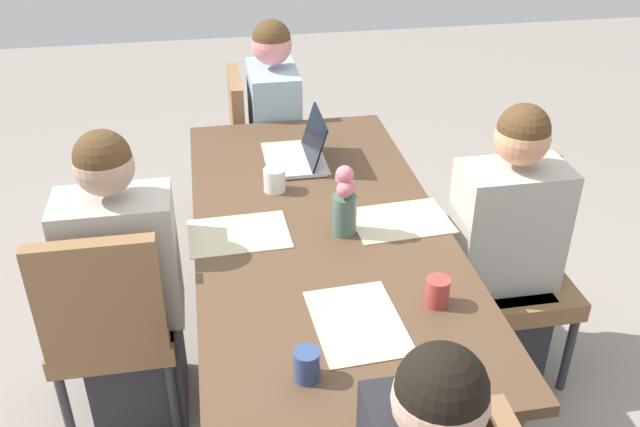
{
  "coord_description": "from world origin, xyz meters",
  "views": [
    {
      "loc": [
        2.14,
        -0.38,
        2.09
      ],
      "look_at": [
        0.0,
        0.0,
        0.8
      ],
      "focal_mm": 38.91,
      "sensor_mm": 36.0,
      "label": 1
    }
  ],
  "objects": [
    {
      "name": "coffee_mug_near_right",
      "position": [
        0.52,
        0.28,
        0.8
      ],
      "size": [
        0.07,
        0.07,
        0.09
      ],
      "primitive_type": "cylinder",
      "color": "#AD3D38",
      "rests_on": "dining_table"
    },
    {
      "name": "coffee_mug_centre_left",
      "position": [
        0.77,
        -0.17,
        0.8
      ],
      "size": [
        0.07,
        0.07,
        0.09
      ],
      "primitive_type": "cylinder",
      "color": "#33477A",
      "rests_on": "dining_table"
    },
    {
      "name": "chair_head_left_left_near",
      "position": [
        -1.25,
        -0.11,
        0.5
      ],
      "size": [
        0.44,
        0.44,
        0.9
      ],
      "color": "olive",
      "rests_on": "ground_plane"
    },
    {
      "name": "chair_near_right_near",
      "position": [
        0.1,
        -0.78,
        0.5
      ],
      "size": [
        0.44,
        0.44,
        0.9
      ],
      "color": "olive",
      "rests_on": "ground_plane"
    },
    {
      "name": "dining_table",
      "position": [
        0.0,
        0.0,
        0.67
      ],
      "size": [
        1.97,
        0.92,
        0.75
      ],
      "color": "brown",
      "rests_on": "ground_plane"
    },
    {
      "name": "person_head_left_left_near",
      "position": [
        -1.19,
        -0.03,
        0.53
      ],
      "size": [
        0.4,
        0.36,
        1.19
      ],
      "color": "#2D2D33",
      "rests_on": "ground_plane"
    },
    {
      "name": "placemat_near_right_near",
      "position": [
        0.01,
        -0.3,
        0.75
      ],
      "size": [
        0.27,
        0.37,
        0.0
      ],
      "primitive_type": "cube",
      "rotation": [
        0.0,
        0.0,
        1.6
      ],
      "color": "beige",
      "rests_on": "dining_table"
    },
    {
      "name": "placemat_head_left_left_near",
      "position": [
        -0.56,
        -0.01,
        0.75
      ],
      "size": [
        0.36,
        0.26,
        0.0
      ],
      "primitive_type": "cube",
      "rotation": [
        0.0,
        0.0,
        -0.0
      ],
      "color": "beige",
      "rests_on": "dining_table"
    },
    {
      "name": "placemat_head_right_left_mid",
      "position": [
        0.57,
        0.01,
        0.75
      ],
      "size": [
        0.37,
        0.28,
        0.0
      ],
      "primitive_type": "cube",
      "rotation": [
        0.0,
        0.0,
        3.2
      ],
      "color": "beige",
      "rests_on": "dining_table"
    },
    {
      "name": "ground_plane",
      "position": [
        0.0,
        0.0,
        0.0
      ],
      "size": [
        10.0,
        10.0,
        0.0
      ],
      "primitive_type": "plane",
      "color": "gray"
    },
    {
      "name": "placemat_far_left_far",
      "position": [
        0.02,
        0.3,
        0.75
      ],
      "size": [
        0.28,
        0.38,
        0.0
      ],
      "primitive_type": "cube",
      "rotation": [
        0.0,
        0.0,
        -1.5
      ],
      "color": "beige",
      "rests_on": "dining_table"
    },
    {
      "name": "flower_vase",
      "position": [
        0.06,
        0.08,
        0.89
      ],
      "size": [
        0.1,
        0.09,
        0.27
      ],
      "color": "#4C6B60",
      "rests_on": "dining_table"
    },
    {
      "name": "person_near_right_near",
      "position": [
        0.02,
        -0.72,
        0.53
      ],
      "size": [
        0.36,
        0.4,
        1.19
      ],
      "color": "#2D2D33",
      "rests_on": "ground_plane"
    },
    {
      "name": "person_far_left_far",
      "position": [
        0.05,
        0.72,
        0.53
      ],
      "size": [
        0.36,
        0.4,
        1.19
      ],
      "color": "#2D2D33",
      "rests_on": "ground_plane"
    },
    {
      "name": "chair_far_left_far",
      "position": [
        -0.03,
        0.78,
        0.5
      ],
      "size": [
        0.44,
        0.44,
        0.9
      ],
      "color": "olive",
      "rests_on": "ground_plane"
    },
    {
      "name": "coffee_mug_near_left",
      "position": [
        -0.29,
        -0.13,
        0.8
      ],
      "size": [
        0.09,
        0.09,
        0.09
      ],
      "primitive_type": "cylinder",
      "color": "white",
      "rests_on": "dining_table"
    },
    {
      "name": "laptop_head_left_left_near",
      "position": [
        -0.53,
        0.01,
        0.8
      ],
      "size": [
        0.32,
        0.22,
        0.21
      ],
      "color": "silver",
      "rests_on": "dining_table"
    }
  ]
}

